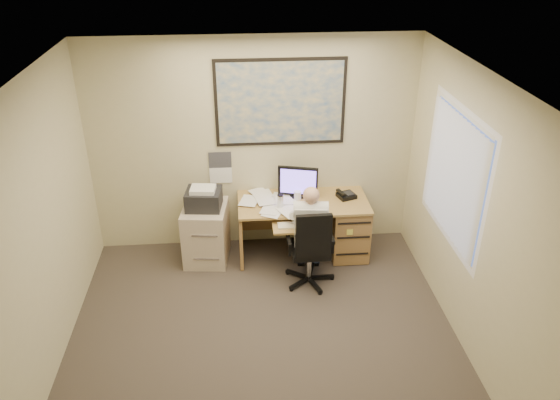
{
  "coord_description": "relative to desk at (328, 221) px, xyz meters",
  "views": [
    {
      "loc": [
        -0.2,
        -3.99,
        3.9
      ],
      "look_at": [
        0.25,
        1.3,
        1.09
      ],
      "focal_mm": 35.0,
      "sensor_mm": 36.0,
      "label": 1
    }
  ],
  "objects": [
    {
      "name": "desk",
      "position": [
        0.0,
        0.0,
        0.0
      ],
      "size": [
        1.6,
        0.97,
        1.15
      ],
      "color": "tan",
      "rests_on": "ground"
    },
    {
      "name": "world_map",
      "position": [
        -0.57,
        0.33,
        1.45
      ],
      "size": [
        1.56,
        0.03,
        1.06
      ],
      "primitive_type": "cube",
      "color": "#1E4C93",
      "rests_on": "room_shell"
    },
    {
      "name": "wall_calendar",
      "position": [
        -1.32,
        0.34,
        0.63
      ],
      "size": [
        0.28,
        0.01,
        0.42
      ],
      "primitive_type": "cube",
      "color": "white",
      "rests_on": "room_shell"
    },
    {
      "name": "filing_cabinet",
      "position": [
        -1.53,
        -0.03,
        -0.01
      ],
      "size": [
        0.59,
        0.68,
        1.01
      ],
      "rotation": [
        0.0,
        0.0,
        -0.11
      ],
      "color": "#BFAF9A",
      "rests_on": "ground"
    },
    {
      "name": "room_shell",
      "position": [
        -0.91,
        -1.9,
        0.9
      ],
      "size": [
        4.0,
        4.5,
        2.7
      ],
      "color": "#39322C",
      "rests_on": "ground"
    },
    {
      "name": "person",
      "position": [
        -0.32,
        -0.6,
        0.17
      ],
      "size": [
        0.57,
        0.76,
        1.23
      ],
      "primitive_type": null,
      "rotation": [
        0.0,
        0.0,
        -0.11
      ],
      "color": "silver",
      "rests_on": "office_chair"
    },
    {
      "name": "window_blinds",
      "position": [
        1.06,
        -1.1,
        1.1
      ],
      "size": [
        0.06,
        1.4,
        1.3
      ],
      "primitive_type": null,
      "color": "beige",
      "rests_on": "room_shell"
    },
    {
      "name": "office_chair",
      "position": [
        -0.32,
        -0.68,
        -0.15
      ],
      "size": [
        0.63,
        0.63,
        1.02
      ],
      "rotation": [
        0.0,
        0.0,
        0.03
      ],
      "color": "black",
      "rests_on": "ground"
    }
  ]
}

